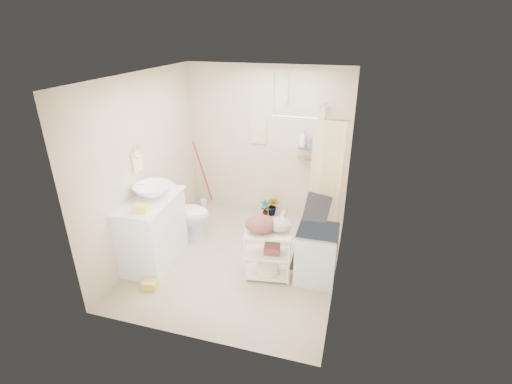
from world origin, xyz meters
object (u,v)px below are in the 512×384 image
washing_machine (316,254)px  laundry_rack (268,250)px  toilet (184,213)px  vanity (153,231)px

washing_machine → laundry_rack: (-0.63, -0.14, 0.04)m
washing_machine → laundry_rack: bearing=-167.9°
laundry_rack → toilet: bearing=148.1°
vanity → toilet: vanity is taller
vanity → toilet: 0.76m
vanity → washing_machine: (2.30, 0.22, -0.11)m
vanity → laundry_rack: size_ratio=1.33×
laundry_rack → vanity: bearing=174.2°
washing_machine → laundry_rack: size_ratio=0.90×
toilet → laundry_rack: (1.55, -0.67, -0.00)m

